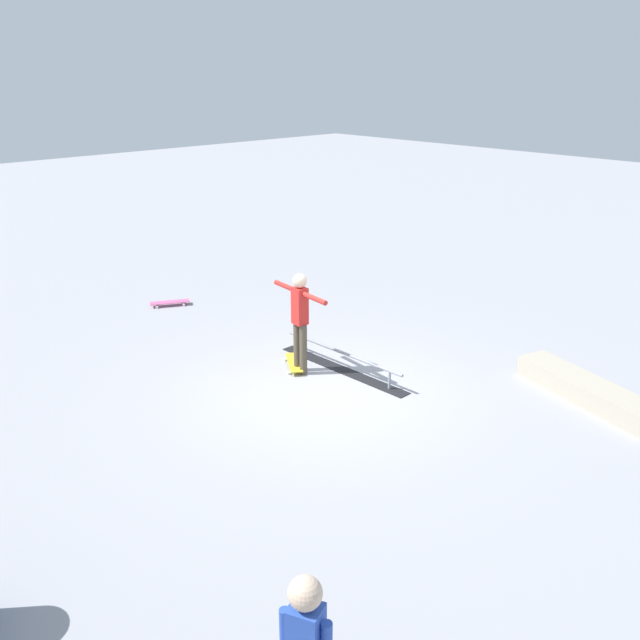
{
  "coord_description": "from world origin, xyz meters",
  "views": [
    {
      "loc": [
        -6.95,
        6.69,
        4.71
      ],
      "look_at": [
        0.39,
        -0.29,
        1.0
      ],
      "focal_mm": 39.32,
      "sensor_mm": 36.0,
      "label": 1
    }
  ],
  "objects_px": {
    "loose_skateboard_pink": "(170,302)",
    "grind_rail": "(342,362)",
    "skate_ledge": "(591,392)",
    "skateboard_main": "(294,363)",
    "skater_main": "(300,316)"
  },
  "relations": [
    {
      "from": "skater_main",
      "to": "skateboard_main",
      "type": "bearing_deg",
      "value": 171.2
    },
    {
      "from": "skate_ledge",
      "to": "skateboard_main",
      "type": "height_order",
      "value": "skate_ledge"
    },
    {
      "from": "skate_ledge",
      "to": "skateboard_main",
      "type": "bearing_deg",
      "value": 30.52
    },
    {
      "from": "skateboard_main",
      "to": "skate_ledge",
      "type": "bearing_deg",
      "value": -114.95
    },
    {
      "from": "skater_main",
      "to": "loose_skateboard_pink",
      "type": "height_order",
      "value": "skater_main"
    },
    {
      "from": "grind_rail",
      "to": "skater_main",
      "type": "height_order",
      "value": "skater_main"
    },
    {
      "from": "skate_ledge",
      "to": "loose_skateboard_pink",
      "type": "height_order",
      "value": "skate_ledge"
    },
    {
      "from": "skater_main",
      "to": "skateboard_main",
      "type": "relative_size",
      "value": 2.15
    },
    {
      "from": "skate_ledge",
      "to": "loose_skateboard_pink",
      "type": "distance_m",
      "value": 8.35
    },
    {
      "from": "skate_ledge",
      "to": "skater_main",
      "type": "relative_size",
      "value": 1.52
    },
    {
      "from": "skate_ledge",
      "to": "skater_main",
      "type": "bearing_deg",
      "value": 32.7
    },
    {
      "from": "loose_skateboard_pink",
      "to": "grind_rail",
      "type": "bearing_deg",
      "value": 120.92
    },
    {
      "from": "grind_rail",
      "to": "skateboard_main",
      "type": "relative_size",
      "value": 3.47
    },
    {
      "from": "loose_skateboard_pink",
      "to": "skate_ledge",
      "type": "bearing_deg",
      "value": 132.36
    },
    {
      "from": "grind_rail",
      "to": "skate_ledge",
      "type": "height_order",
      "value": "grind_rail"
    }
  ]
}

